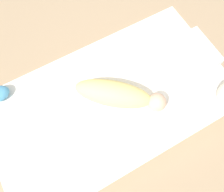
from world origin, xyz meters
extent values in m
plane|color=#9E8466|center=(0.00, 0.00, 0.00)|extent=(12.00, 12.00, 0.00)
cube|color=white|center=(0.00, 0.00, 0.07)|extent=(1.59, 0.89, 0.13)
ellipsoid|color=#EFDB7F|center=(-0.02, -0.01, 0.21)|extent=(0.48, 0.45, 0.15)
sphere|color=#DBB293|center=(-0.23, 0.18, 0.20)|extent=(0.12, 0.12, 0.12)
cube|color=white|center=(-0.59, 0.00, 0.19)|extent=(0.36, 0.31, 0.10)
camera|label=1|loc=(0.23, 0.43, 1.48)|focal=35.00mm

